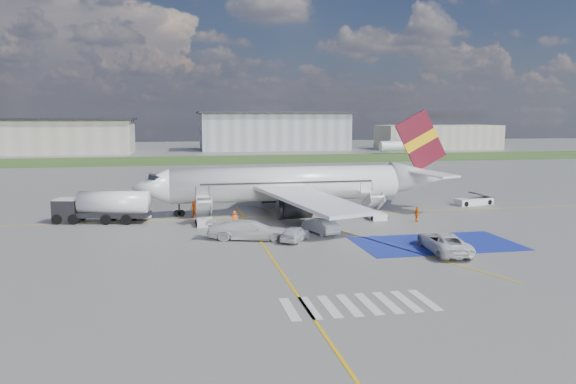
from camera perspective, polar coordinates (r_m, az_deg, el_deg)
The scene contains 23 objects.
ground at distance 51.37m, azimuth 2.72°, elevation -4.77°, with size 400.00×400.00×0.00m, color #60605E.
grass_strip at distance 144.58m, azimuth -6.49°, elevation 3.29°, with size 400.00×30.00×0.01m, color #2D4C1E.
taxiway_line_main at distance 62.85m, azimuth 0.06°, elevation -2.44°, with size 120.00×0.20×0.01m, color gold.
taxiway_line_cross at distance 40.85m, azimuth -0.71°, elevation -8.05°, with size 0.20×60.00×0.01m, color gold.
taxiway_line_diag at distance 62.85m, azimuth 0.06°, elevation -2.44°, with size 0.20×60.00×0.01m, color gold.
staging_box at distance 51.10m, azimuth 14.82°, elevation -5.08°, with size 14.00×8.00×0.01m, color navy.
crosswalk at distance 34.23m, azimuth 7.21°, elevation -11.27°, with size 9.00×4.00×0.01m.
terminal_west at distance 183.78m, azimuth -24.92°, elevation 5.12°, with size 60.00×22.00×10.00m, color gray.
terminal_centre at distance 186.52m, azimuth -1.42°, elevation 6.17°, with size 48.00×18.00×12.00m, color gray.
terminal_east at distance 197.14m, azimuth 14.98°, elevation 5.41°, with size 40.00×16.00×8.00m, color gray.
airliner at distance 64.59m, azimuth 1.01°, elevation 0.87°, with size 36.81×32.95×11.92m.
airstairs_fwd at distance 58.36m, azimuth -8.49°, elevation -2.71°, with size 1.90×5.20×3.60m.
airstairs_aft at distance 62.05m, azimuth 8.85°, elevation -2.09°, with size 1.90×5.20×3.60m.
fuel_tanker at distance 61.94m, azimuth -18.30°, elevation -1.68°, with size 10.07×4.61×3.33m.
gpu_cart at distance 62.58m, azimuth -14.79°, elevation -2.03°, with size 2.33×1.81×1.72m.
belt_loader at distance 74.59m, azimuth 18.36°, elevation -0.92°, with size 5.56×2.89×1.61m.
car_silver_a at distance 50.25m, azimuth 0.72°, elevation -4.23°, with size 1.64×4.07×1.39m, color #BABDC2.
car_silver_b at distance 53.70m, azimuth 3.31°, elevation -3.39°, with size 1.61×4.62×1.52m, color #ADAFB4.
van_white_a at distance 48.06m, azimuth 15.53°, elevation -4.59°, with size 2.69×5.82×2.19m, color silver.
van_white_b at distance 50.92m, azimuth -3.83°, elevation -3.57°, with size 2.39×5.87×2.30m, color silver.
crew_fwd at distance 54.95m, azimuth -5.41°, elevation -2.93°, with size 0.72×0.47×1.96m, color #FF5F0D.
crew_nose at distance 62.39m, azimuth -9.53°, elevation -1.73°, with size 0.94×0.73×1.93m, color #FF5E0D.
crew_aft at distance 60.68m, azimuth 12.96°, elevation -2.23°, with size 0.96×0.40×1.64m, color orange.
Camera 1 is at (-12.26, -48.63, 11.12)m, focal length 35.00 mm.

